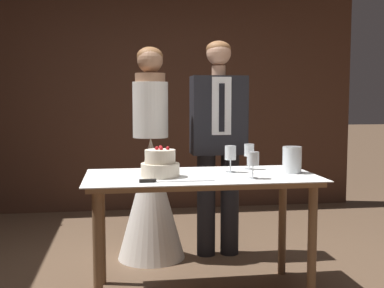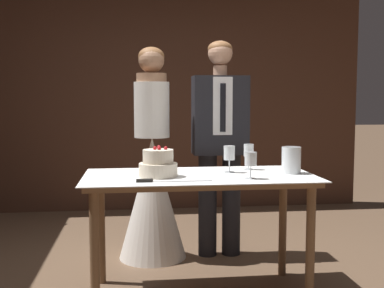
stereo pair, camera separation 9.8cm
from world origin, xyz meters
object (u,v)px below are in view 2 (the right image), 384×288
Objects in this scene: cake_table at (199,190)px; tiered_cake at (158,165)px; wine_glass_middle at (251,160)px; cake_knife at (160,181)px; bride at (152,182)px; wine_glass_far at (229,154)px; wine_glass_near at (249,151)px; hurricane_candle at (291,161)px; groom at (220,137)px.

tiered_cake reaches higher than cake_table.
wine_glass_middle is (0.29, -0.19, 0.21)m from cake_table.
cake_knife is 0.27× the size of bride.
bride is (-0.27, 0.79, -0.08)m from cake_table.
tiered_cake is at bearing -166.41° from wine_glass_far.
bride reaches higher than wine_glass_middle.
cake_table is 0.84m from bride.
hurricane_candle is (0.24, -0.20, -0.05)m from wine_glass_near.
cake_knife is at bearing -175.25° from wine_glass_middle.
wine_glass_middle is at bearing -88.96° from groom.
wine_glass_near is (0.64, 0.23, 0.05)m from tiered_cake.
wine_glass_near reaches higher than wine_glass_middle.
cake_table is at bearing -152.32° from wine_glass_near.
hurricane_candle is at bearing -0.45° from cake_table.
hurricane_candle is (0.61, -0.00, 0.18)m from cake_table.
wine_glass_far is at bearing 13.59° from tiered_cake.
tiered_cake is 0.86m from bride.
cake_table is 0.41m from wine_glass_middle.
wine_glass_middle is 0.10× the size of bride.
wine_glass_far is (0.21, 0.08, 0.22)m from cake_table.
tiered_cake reaches higher than cake_knife.
wine_glass_middle is (0.56, -0.16, 0.04)m from tiered_cake.
wine_glass_near is at bearing 139.97° from hurricane_candle.
wine_glass_middle is at bearing -33.03° from cake_table.
wine_glass_far is at bearing 33.62° from cake_knife.
cake_table is at bearing 41.60° from cake_knife.
cake_table is at bearing -109.24° from groom.
wine_glass_middle is at bearing -101.79° from wine_glass_near.
hurricane_candle is at bearing -66.96° from groom.
cake_knife is 2.60× the size of hurricane_candle.
bride is at bearing 138.20° from hurricane_candle.
wine_glass_near is 0.11× the size of bride.
tiered_cake is at bearing 164.42° from wine_glass_middle.
hurricane_candle is 0.10× the size of bride.
tiered_cake is 0.14× the size of bride.
wine_glass_far is 1.02× the size of hurricane_candle.
tiered_cake is at bearing -89.44° from bride.
wine_glass_near is (0.64, 0.43, 0.12)m from cake_knife.
tiered_cake is 1.37× the size of wine_glass_far.
wine_glass_far is at bearing -55.34° from bride.
groom is (0.06, 0.70, 0.06)m from wine_glass_far.
tiered_cake is 0.58m from wine_glass_middle.
wine_glass_far reaches higher than cake_knife.
wine_glass_middle is at bearing -15.58° from tiered_cake.
wine_glass_near is at bearing 78.21° from wine_glass_middle.
groom is (-0.02, 0.97, 0.06)m from wine_glass_middle.
bride is at bearing 120.12° from wine_glass_middle.
tiered_cake is 0.99m from groom.
wine_glass_middle is 0.93× the size of wine_glass_far.
cake_knife is 0.91m from hurricane_candle.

